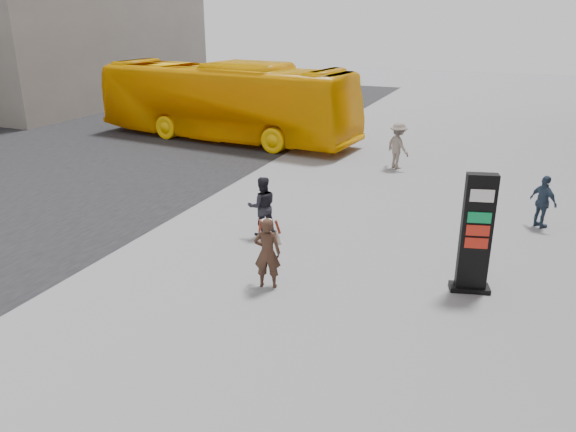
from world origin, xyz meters
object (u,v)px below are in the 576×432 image
at_px(woman, 267,252).
at_px(pedestrian_c, 543,202).
at_px(bus, 225,101).
at_px(pedestrian_a, 262,206).
at_px(pedestrian_b, 398,146).
at_px(info_pylon, 476,234).

bearing_deg(woman, pedestrian_c, -146.39).
relative_size(bus, pedestrian_c, 8.59).
xyz_separation_m(pedestrian_a, pedestrian_c, (6.91, 3.46, -0.06)).
bearing_deg(woman, bus, -72.69).
xyz_separation_m(pedestrian_a, pedestrian_b, (1.88, 8.15, 0.07)).
bearing_deg(pedestrian_b, pedestrian_a, 117.38).
xyz_separation_m(pedestrian_b, pedestrian_c, (5.02, -4.69, -0.14)).
relative_size(pedestrian_a, pedestrian_b, 0.92).
bearing_deg(info_pylon, pedestrian_b, 96.70).
xyz_separation_m(info_pylon, woman, (-4.10, -1.49, -0.48)).
height_order(woman, pedestrian_a, pedestrian_a).
height_order(info_pylon, bus, bus).
distance_m(woman, bus, 15.25).
height_order(pedestrian_a, pedestrian_b, pedestrian_b).
xyz_separation_m(bus, pedestrian_b, (8.52, -2.09, -0.89)).
bearing_deg(pedestrian_c, woman, 90.89).
xyz_separation_m(info_pylon, pedestrian_b, (-3.59, 9.35, -0.42)).
distance_m(bus, pedestrian_c, 15.18).
bearing_deg(pedestrian_a, pedestrian_b, -137.37).
bearing_deg(bus, info_pylon, -126.80).
height_order(info_pylon, pedestrian_b, info_pylon).
bearing_deg(info_pylon, pedestrian_c, 58.64).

